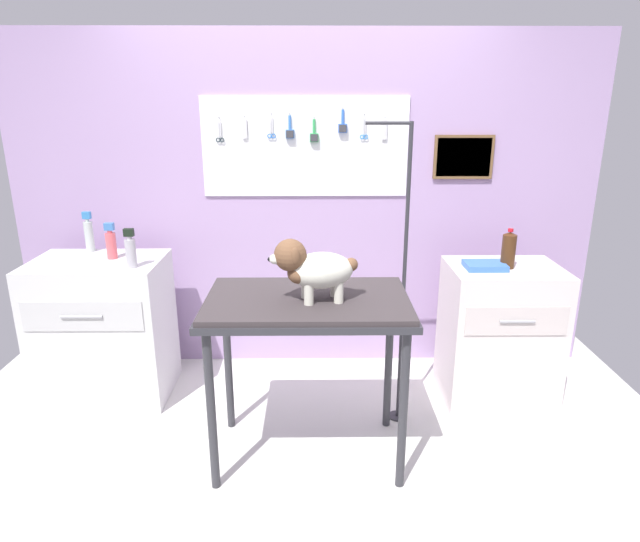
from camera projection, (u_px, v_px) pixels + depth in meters
ground at (304, 468)px, 2.92m from camera, size 4.40×4.00×0.04m
rear_wall_panel at (306, 205)px, 3.78m from camera, size 4.00×0.11×2.30m
grooming_table at (307, 315)px, 2.77m from camera, size 1.04×0.66×0.91m
grooming_arm at (402, 291)px, 3.10m from camera, size 0.30×0.11×1.75m
dog at (312, 268)px, 2.64m from camera, size 0.44×0.25×0.32m
counter_left at (104, 329)px, 3.50m from camera, size 0.80×0.58×0.91m
cabinet_right at (499, 333)px, 3.47m from camera, size 0.68×0.54×0.88m
shampoo_bottle at (89, 234)px, 3.54m from camera, size 0.06×0.06×0.26m
spray_bottle_tall at (111, 243)px, 3.38m from camera, size 0.06×0.06×0.23m
spray_bottle_short at (131, 251)px, 3.20m from camera, size 0.06×0.06×0.24m
soda_bottle at (509, 250)px, 3.29m from camera, size 0.08×0.08×0.24m
supply_tray at (485, 266)px, 3.30m from camera, size 0.24×0.18×0.04m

